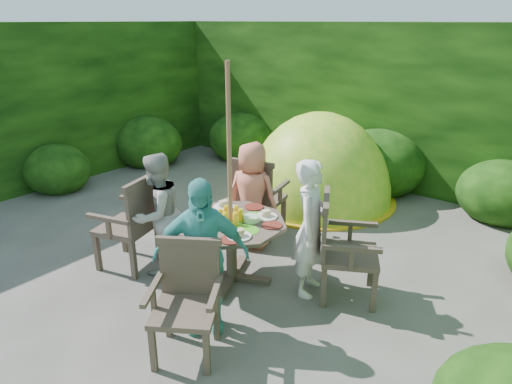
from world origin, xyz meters
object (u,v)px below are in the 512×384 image
Objects in this scene: garden_chair_back at (257,196)px; child_right at (311,228)px; parasol_pole at (230,179)px; child_front at (201,256)px; child_back at (252,196)px; patio_table at (231,231)px; garden_chair_right at (341,247)px; garden_chair_left at (133,222)px; garden_chair_front at (187,298)px; child_left at (157,214)px; dome_tent at (317,199)px.

child_right is at bearing 137.56° from garden_chair_back.
parasol_pole is 0.90m from child_front.
patio_table is at bearing 101.03° from child_back.
garden_chair_back is at bearing 114.86° from patio_table.
child_right is (1.19, -0.67, 0.16)m from garden_chair_back.
garden_chair_left reaches higher than garden_chair_right.
child_back is (-1.33, 0.30, 0.10)m from garden_chair_right.
child_back is at bearing 51.21° from child_right.
parasol_pole is at bearing 100.75° from child_back.
garden_chair_back is at bearing 114.65° from parasol_pole.
child_back reaches higher than garden_chair_front.
child_left is (-1.16, 0.69, 0.17)m from garden_chair_front.
child_right is at bearing 23.81° from parasol_pole.
child_front is (-0.41, -1.05, 0.01)m from child_right.
child_back is at bearing 48.25° from garden_chair_right.
parasol_pole reaches higher than garden_chair_left.
garden_chair_right is (1.00, 0.43, -0.57)m from parasol_pole.
child_right is at bearing 145.75° from child_back.
child_back is 0.92× the size of child_front.
child_back is at bearing 70.56° from child_front.
child_back is 1.88m from dome_tent.
child_left is at bearing 116.19° from garden_chair_front.
dome_tent is (-1.24, 2.17, -0.68)m from child_right.
patio_table is 1.10m from garden_chair_back.
garden_chair_left reaches higher than patio_table.
child_left reaches higher than patio_table.
dome_tent is at bearing 101.56° from patio_table.
child_front is (0.65, -1.46, 0.06)m from child_back.
garden_chair_back is 0.77× the size of child_back.
child_left is at bearing 98.96° from garden_chair_left.
garden_chair_back is 0.71× the size of child_right.
parasol_pole reaches higher than garden_chair_back.
garden_chair_back is at bearing 142.68° from garden_chair_left.
dome_tent is (-0.94, 3.50, -0.48)m from garden_chair_front.
garden_chair_right is 1.90m from child_left.
garden_chair_back is at bearing 71.05° from child_front.
child_right is at bearing 44.24° from garden_chair_front.
parasol_pole is 2.47× the size of garden_chair_front.
child_right is at bearing -42.65° from dome_tent.
patio_table is at bearing 101.93° from garden_chair_back.
child_front is at bearing -66.47° from patio_table.
garden_chair_back is 1.35m from child_left.
patio_table is 1.55× the size of garden_chair_back.
garden_chair_left is 1.36m from child_back.
child_back is at bearing 104.01° from garden_chair_back.
garden_chair_back is at bearing 80.74° from garden_chair_front.
child_left is at bearing 96.21° from child_right.
child_left is (-0.27, -1.32, 0.13)m from garden_chair_back.
dome_tent is (-0.83, 3.22, -0.69)m from child_front.
garden_chair_left is 1.54m from garden_chair_front.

